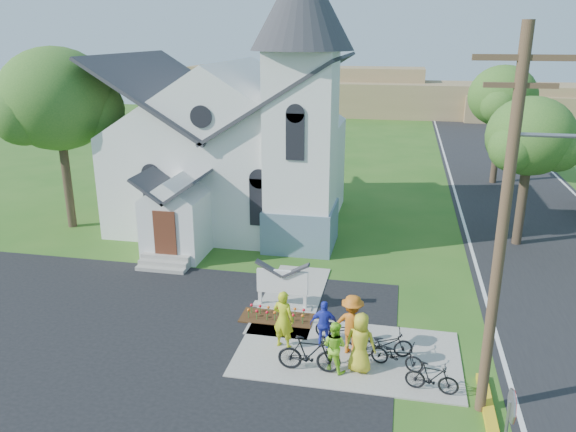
% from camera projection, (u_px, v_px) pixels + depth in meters
% --- Properties ---
extents(ground, '(120.00, 120.00, 0.00)m').
position_uv_depth(ground, '(298.00, 358.00, 17.64)').
color(ground, '#2A5C1A').
rests_on(ground, ground).
extents(parking_lot, '(20.00, 16.00, 0.02)m').
position_uv_depth(parking_lot, '(61.00, 367.00, 17.11)').
color(parking_lot, black).
rests_on(parking_lot, ground).
extents(road, '(8.00, 90.00, 0.02)m').
position_uv_depth(road, '(536.00, 226.00, 29.69)').
color(road, black).
rests_on(road, ground).
extents(sidewalk, '(7.00, 4.00, 0.05)m').
position_uv_depth(sidewalk, '(348.00, 354.00, 17.81)').
color(sidewalk, gray).
rests_on(sidewalk, ground).
extents(church, '(12.35, 12.00, 13.00)m').
position_uv_depth(church, '(239.00, 125.00, 28.68)').
color(church, white).
rests_on(church, ground).
extents(church_sign, '(2.20, 0.40, 1.70)m').
position_uv_depth(church_sign, '(282.00, 282.00, 20.53)').
color(church_sign, gray).
rests_on(church_sign, ground).
extents(flower_bed, '(2.60, 1.10, 0.07)m').
position_uv_depth(flower_bed, '(277.00, 318.00, 20.00)').
color(flower_bed, '#351F0E').
rests_on(flower_bed, ground).
extents(utility_pole, '(3.45, 0.28, 10.00)m').
position_uv_depth(utility_pole, '(506.00, 221.00, 13.54)').
color(utility_pole, '#4E3527').
rests_on(utility_pole, ground).
extents(stop_sign, '(0.11, 0.76, 2.48)m').
position_uv_depth(stop_sign, '(510.00, 418.00, 12.13)').
color(stop_sign, gray).
rests_on(stop_sign, ground).
extents(tree_lot_corner, '(5.60, 5.60, 9.15)m').
position_uv_depth(tree_lot_corner, '(57.00, 99.00, 27.58)').
color(tree_lot_corner, '#34261C').
rests_on(tree_lot_corner, ground).
extents(tree_road_near, '(4.00, 4.00, 7.05)m').
position_uv_depth(tree_road_near, '(530.00, 137.00, 25.57)').
color(tree_road_near, '#34261C').
rests_on(tree_road_near, ground).
extents(tree_road_mid, '(4.40, 4.40, 7.80)m').
position_uv_depth(tree_road_mid, '(503.00, 97.00, 36.46)').
color(tree_road_mid, '#34261C').
rests_on(tree_road_mid, ground).
extents(distant_hills, '(61.00, 10.00, 5.60)m').
position_uv_depth(distant_hills, '(410.00, 98.00, 68.77)').
color(distant_hills, olive).
rests_on(distant_hills, ground).
extents(cyclist_0, '(0.81, 0.64, 1.96)m').
position_uv_depth(cyclist_0, '(283.00, 319.00, 17.88)').
color(cyclist_0, '#B4C116').
rests_on(cyclist_0, sidewalk).
extents(bike_0, '(1.78, 1.05, 0.88)m').
position_uv_depth(bike_0, '(339.00, 330.00, 18.30)').
color(bike_0, black).
rests_on(bike_0, sidewalk).
extents(cyclist_1, '(0.95, 0.86, 1.60)m').
position_uv_depth(cyclist_1, '(334.00, 346.00, 16.66)').
color(cyclist_1, '#95E52B').
rests_on(cyclist_1, sidewalk).
extents(bike_1, '(1.91, 0.58, 1.14)m').
position_uv_depth(bike_1, '(309.00, 354.00, 16.69)').
color(bike_1, black).
rests_on(bike_1, sidewalk).
extents(cyclist_2, '(0.94, 0.39, 1.60)m').
position_uv_depth(cyclist_2, '(324.00, 324.00, 17.93)').
color(cyclist_2, '#2835CA').
rests_on(cyclist_2, sidewalk).
extents(bike_2, '(1.72, 0.99, 0.85)m').
position_uv_depth(bike_2, '(397.00, 355.00, 16.89)').
color(bike_2, black).
rests_on(bike_2, sidewalk).
extents(cyclist_3, '(1.43, 1.06, 1.97)m').
position_uv_depth(cyclist_3, '(352.00, 324.00, 17.55)').
color(cyclist_3, '#C56315').
rests_on(cyclist_3, sidewalk).
extents(bike_3, '(1.54, 0.64, 0.90)m').
position_uv_depth(bike_3, '(432.00, 378.00, 15.75)').
color(bike_3, black).
rests_on(bike_3, sidewalk).
extents(cyclist_4, '(1.00, 0.74, 1.88)m').
position_uv_depth(cyclist_4, '(360.00, 343.00, 16.61)').
color(cyclist_4, gold).
rests_on(cyclist_4, sidewalk).
extents(bike_4, '(1.83, 0.92, 0.92)m').
position_uv_depth(bike_4, '(385.00, 344.00, 17.46)').
color(bike_4, black).
rests_on(bike_4, sidewalk).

